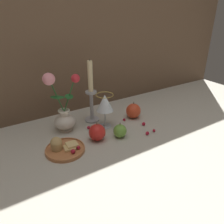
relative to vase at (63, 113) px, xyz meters
The scene contains 13 objects.
ground_plane 0.21m from the vase, 42.17° to the right, with size 2.40×2.40×0.00m, color #B7B2A3.
vase is the anchor object (origin of this frame).
plate_with_pastries 0.20m from the vase, 113.05° to the right, with size 0.17×0.17×0.07m.
wine_glass 0.21m from the vase, 20.08° to the right, with size 0.09×0.09×0.18m.
candlestick 0.17m from the vase, ahead, with size 0.08×0.08×0.34m.
apple_beside_vase 0.29m from the vase, 44.53° to the right, with size 0.06×0.06×0.08m.
apple_near_glass 0.39m from the vase, 10.40° to the right, with size 0.08×0.08×0.09m.
apple_at_table_edge 0.20m from the vase, 59.25° to the right, with size 0.08×0.08×0.09m.
berry_near_plate 0.15m from the vase, 26.84° to the right, with size 0.02×0.02×0.02m, color #AD192D.
berry_front_center 0.42m from the vase, 38.22° to the right, with size 0.02×0.02×0.02m, color #AD192D.
berry_by_glass_stem 0.42m from the vase, 25.12° to the right, with size 0.02×0.02×0.02m, color #AD192D.
berry_under_candlestick 0.33m from the vase, 13.81° to the right, with size 0.01×0.01×0.01m, color #AD192D.
berry_far_right 0.46m from the vase, 34.08° to the right, with size 0.01×0.01×0.01m, color #AD192D.
Camera 1 is at (-0.44, -0.82, 0.57)m, focal length 35.00 mm.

